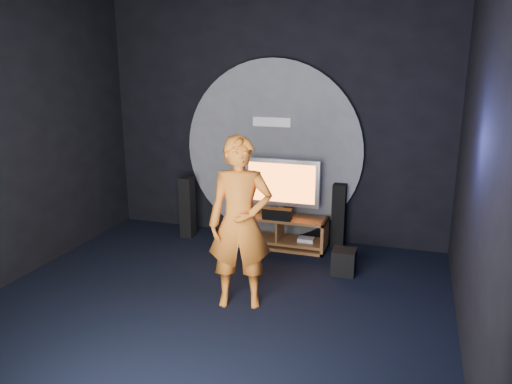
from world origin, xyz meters
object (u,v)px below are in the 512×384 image
at_px(player, 240,223).
at_px(media_console, 280,233).
at_px(tv, 282,185).
at_px(tower_speaker_left, 187,207).
at_px(tower_speaker_right, 339,215).
at_px(subwoofer, 344,262).

bearing_deg(player, media_console, 74.96).
distance_m(media_console, player, 1.93).
height_order(media_console, tv, tv).
height_order(tv, tower_speaker_left, tv).
relative_size(media_console, player, 0.72).
relative_size(tower_speaker_right, player, 0.49).
bearing_deg(tv, subwoofer, -35.79).
bearing_deg(tv, media_console, -83.71).
height_order(media_console, player, player).
distance_m(tv, tower_speaker_right, 0.92).
relative_size(tower_speaker_left, tower_speaker_right, 1.00).
height_order(tower_speaker_right, player, player).
bearing_deg(media_console, tower_speaker_left, -179.61).
xyz_separation_m(tv, tower_speaker_left, (-1.42, -0.08, -0.43)).
xyz_separation_m(tower_speaker_right, subwoofer, (0.22, -0.93, -0.30)).
distance_m(tower_speaker_left, player, 2.35).
height_order(media_console, subwoofer, media_console).
bearing_deg(tower_speaker_left, subwoofer, -14.91).
height_order(media_console, tower_speaker_right, tower_speaker_right).
height_order(tower_speaker_left, tower_speaker_right, same).
bearing_deg(tower_speaker_left, tv, 3.09).
bearing_deg(player, tv, 75.14).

